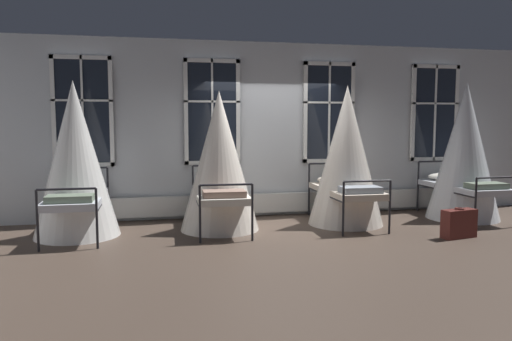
% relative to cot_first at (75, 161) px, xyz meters
% --- Properties ---
extents(ground, '(21.39, 21.39, 0.00)m').
position_rel_cot_first_xyz_m(ground, '(3.37, -0.25, -1.18)').
color(ground, '#4C3D33').
extents(back_wall_with_windows, '(11.69, 0.10, 3.25)m').
position_rel_cot_first_xyz_m(back_wall_with_windows, '(3.37, 1.10, 0.45)').
color(back_wall_with_windows, silver).
rests_on(back_wall_with_windows, ground).
extents(window_bank, '(7.75, 0.10, 2.84)m').
position_rel_cot_first_xyz_m(window_bank, '(3.37, 0.98, -0.10)').
color(window_bank, black).
rests_on(window_bank, ground).
extents(cot_first, '(1.30, 1.82, 2.41)m').
position_rel_cot_first_xyz_m(cot_first, '(0.00, 0.00, 0.00)').
color(cot_first, black).
rests_on(cot_first, ground).
extents(cot_second, '(1.30, 1.84, 2.28)m').
position_rel_cot_first_xyz_m(cot_second, '(2.24, 0.00, -0.06)').
color(cot_second, black).
rests_on(cot_second, ground).
extents(cot_third, '(1.30, 1.83, 2.40)m').
position_rel_cot_first_xyz_m(cot_third, '(4.45, -0.01, -0.01)').
color(cot_third, black).
rests_on(cot_third, ground).
extents(cot_fourth, '(1.30, 1.82, 2.49)m').
position_rel_cot_first_xyz_m(cot_fourth, '(6.75, 0.01, 0.04)').
color(cot_fourth, black).
rests_on(cot_fourth, ground).
extents(suitcase_dark, '(0.59, 0.31, 0.47)m').
position_rel_cot_first_xyz_m(suitcase_dark, '(5.75, -1.37, -0.95)').
color(suitcase_dark, '#5B231E').
rests_on(suitcase_dark, ground).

